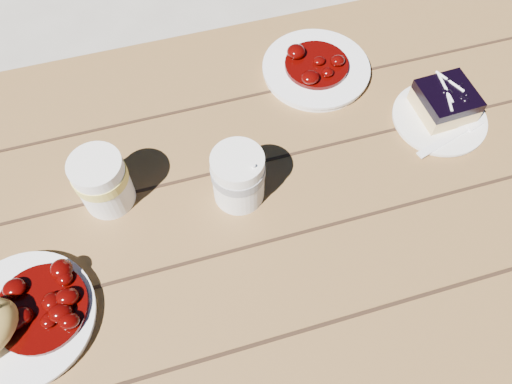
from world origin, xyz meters
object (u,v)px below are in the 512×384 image
object	(u,v)px
blueberry_cake	(446,101)
coffee_cup	(238,177)
second_plate	(316,69)
second_cup	(103,182)
picnic_table	(218,250)
dessert_plate	(439,119)
main_plate	(25,319)

from	to	relation	value
blueberry_cake	coffee_cup	size ratio (longest dim) A/B	0.93
second_plate	second_cup	xyz separation A→B (m)	(-0.45, -0.19, 0.05)
picnic_table	dessert_plate	xyz separation A→B (m)	(0.48, 0.08, 0.17)
dessert_plate	second_cup	world-z (taller)	second_cup
second_cup	coffee_cup	bearing A→B (deg)	-13.88
dessert_plate	coffee_cup	size ratio (longest dim) A/B	1.58
picnic_table	second_plate	world-z (taller)	second_plate
picnic_table	main_plate	world-z (taller)	main_plate
main_plate	blueberry_cake	size ratio (longest dim) A/B	2.07
coffee_cup	second_plate	distance (m)	0.34
dessert_plate	second_plate	world-z (taller)	second_plate
picnic_table	blueberry_cake	size ratio (longest dim) A/B	19.23
picnic_table	coffee_cup	bearing A→B (deg)	23.43
main_plate	dessert_plate	world-z (taller)	main_plate
blueberry_cake	second_plate	world-z (taller)	blueberry_cake
picnic_table	coffee_cup	world-z (taller)	coffee_cup
picnic_table	second_cup	xyz separation A→B (m)	(-0.17, 0.08, 0.22)
picnic_table	dessert_plate	size ratio (longest dim) A/B	11.33
main_plate	second_cup	xyz separation A→B (m)	(0.16, 0.18, 0.05)
dessert_plate	blueberry_cake	bearing A→B (deg)	56.31
dessert_plate	second_cup	size ratio (longest dim) A/B	1.58
main_plate	blueberry_cake	world-z (taller)	blueberry_cake
main_plate	dessert_plate	distance (m)	0.82
coffee_cup	second_cup	xyz separation A→B (m)	(-0.22, 0.06, 0.00)
blueberry_cake	second_cup	xyz separation A→B (m)	(-0.65, -0.01, 0.02)
coffee_cup	blueberry_cake	bearing A→B (deg)	8.89
coffee_cup	second_cup	distance (m)	0.23
main_plate	dessert_plate	xyz separation A→B (m)	(0.80, 0.18, -0.00)
dessert_plate	second_cup	bearing A→B (deg)	179.75
second_plate	main_plate	bearing A→B (deg)	-148.78
main_plate	blueberry_cake	xyz separation A→B (m)	(0.81, 0.20, 0.03)
dessert_plate	second_plate	xyz separation A→B (m)	(-0.19, 0.19, 0.00)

